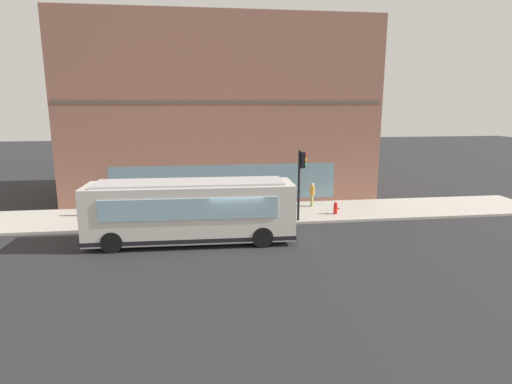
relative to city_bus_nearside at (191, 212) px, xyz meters
The scene contains 11 objects.
ground 2.67m from the city_bus_nearside, 99.17° to the right, with size 120.00×120.00×0.00m, color #262628.
sidewalk_curb 5.35m from the city_bus_nearside, 24.70° to the right, with size 4.84×40.00×0.15m, color #B2ADA3.
building_corner 12.85m from the city_bus_nearside, 10.34° to the right, with size 9.44×21.22×12.42m.
city_bus_nearside is the anchor object (origin of this frame).
traffic_light_near_corner 6.84m from the city_bus_nearside, 67.08° to the right, with size 0.32×0.49×4.04m.
fire_hydrant 9.42m from the city_bus_nearside, 67.02° to the right, with size 0.35×0.35×0.74m.
pedestrian_walking_along_curb 3.36m from the city_bus_nearside, 27.94° to the right, with size 0.32×0.32×1.57m.
pedestrian_near_hydrant 9.61m from the city_bus_nearside, 53.45° to the right, with size 0.32×0.32×1.55m.
pedestrian_near_building_entrance 7.63m from the city_bus_nearside, 47.10° to the left, with size 0.32×0.32×1.75m.
pedestrian_by_light_pole 5.60m from the city_bus_nearside, 19.95° to the left, with size 0.32×0.32×1.61m.
newspaper_vending_box 4.01m from the city_bus_nearside, ahead, with size 0.44×0.43×0.90m.
Camera 1 is at (-19.85, 1.69, 6.81)m, focal length 29.49 mm.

